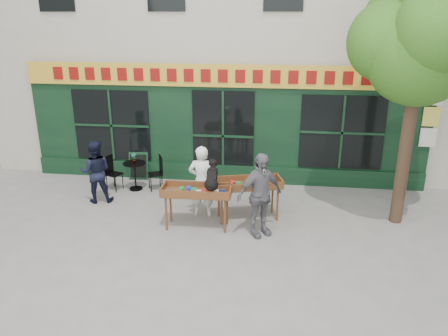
{
  "coord_description": "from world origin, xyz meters",
  "views": [
    {
      "loc": [
        1.53,
        -9.28,
        4.55
      ],
      "look_at": [
        0.26,
        0.5,
        1.05
      ],
      "focal_mm": 35.0,
      "sensor_mm": 36.0,
      "label": 1
    }
  ],
  "objects": [
    {
      "name": "ground",
      "position": [
        0.0,
        0.0,
        0.0
      ],
      "size": [
        80.0,
        80.0,
        0.0
      ],
      "primitive_type": "plane",
      "color": "slate",
      "rests_on": "ground"
    },
    {
      "name": "building",
      "position": [
        0.0,
        5.97,
        4.97
      ],
      "size": [
        14.0,
        7.26,
        10.0
      ],
      "color": "beige",
      "rests_on": "ground"
    },
    {
      "name": "street_tree",
      "position": [
        4.34,
        0.36,
        4.11
      ],
      "size": [
        3.05,
        2.9,
        5.6
      ],
      "color": "#382619",
      "rests_on": "ground"
    },
    {
      "name": "book_cart_center",
      "position": [
        -0.21,
        -0.58,
        0.82
      ],
      "size": [
        1.52,
        0.66,
        0.99
      ],
      "rotation": [
        0.0,
        0.0,
        0.03
      ],
      "color": "brown",
      "rests_on": "ground"
    },
    {
      "name": "dog",
      "position": [
        0.14,
        -0.63,
        1.29
      ],
      "size": [
        0.36,
        0.61,
        0.6
      ],
      "primitive_type": null,
      "rotation": [
        0.0,
        0.0,
        0.03
      ],
      "color": "black",
      "rests_on": "book_cart_center"
    },
    {
      "name": "woman",
      "position": [
        -0.21,
        0.07,
        0.86
      ],
      "size": [
        0.64,
        0.43,
        1.71
      ],
      "primitive_type": "imported",
      "rotation": [
        0.0,
        0.0,
        3.17
      ],
      "color": "white",
      "rests_on": "ground"
    },
    {
      "name": "book_cart_right",
      "position": [
        0.88,
        -0.0,
        0.82
      ],
      "size": [
        1.61,
        1.02,
        0.99
      ],
      "rotation": [
        0.0,
        0.0,
        0.28
      ],
      "color": "brown",
      "rests_on": "ground"
    },
    {
      "name": "man_right",
      "position": [
        1.18,
        -0.75,
        0.93
      ],
      "size": [
        1.14,
        1.01,
        1.86
      ],
      "primitive_type": "imported",
      "rotation": [
        0.0,
        0.0,
        0.63
      ],
      "color": "slate",
      "rests_on": "ground"
    },
    {
      "name": "bistro_table",
      "position": [
        -2.3,
        1.41,
        0.54
      ],
      "size": [
        0.6,
        0.6,
        0.76
      ],
      "color": "black",
      "rests_on": "ground"
    },
    {
      "name": "bistro_chair_left",
      "position": [
        -2.93,
        1.34,
        0.56
      ],
      "size": [
        0.46,
        0.46,
        0.95
      ],
      "rotation": [
        0.0,
        0.0,
        1.24
      ],
      "color": "black",
      "rests_on": "ground"
    },
    {
      "name": "bistro_chair_right",
      "position": [
        -1.67,
        1.5,
        0.56
      ],
      "size": [
        0.49,
        0.48,
        0.95
      ],
      "rotation": [
        0.0,
        0.0,
        -1.12
      ],
      "color": "black",
      "rests_on": "ground"
    },
    {
      "name": "potted_plant",
      "position": [
        -2.3,
        1.41,
        0.9
      ],
      "size": [
        0.15,
        0.11,
        0.28
      ],
      "primitive_type": "imported",
      "rotation": [
        0.0,
        0.0,
        -0.07
      ],
      "color": "gray",
      "rests_on": "bistro_table"
    },
    {
      "name": "man_left",
      "position": [
        -3.0,
        0.51,
        0.8
      ],
      "size": [
        0.92,
        0.8,
        1.61
      ],
      "primitive_type": "imported",
      "rotation": [
        0.0,
        0.0,
        3.42
      ],
      "color": "black",
      "rests_on": "ground"
    },
    {
      "name": "chalkboard",
      "position": [
        -2.46,
        2.19,
        0.4
      ],
      "size": [
        0.57,
        0.24,
        0.79
      ],
      "rotation": [
        0.0,
        0.0,
        0.09
      ],
      "color": "black",
      "rests_on": "ground"
    }
  ]
}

